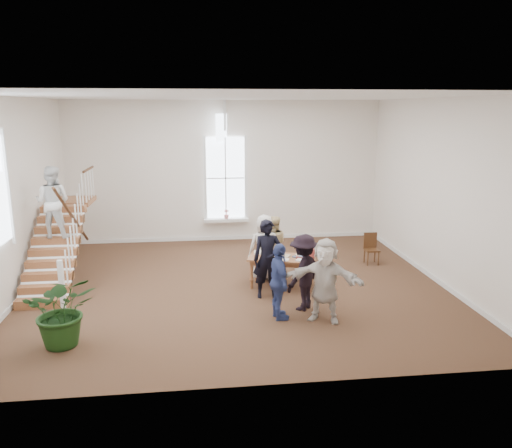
{
  "coord_description": "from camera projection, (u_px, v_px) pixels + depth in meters",
  "views": [
    {
      "loc": [
        -0.91,
        -11.49,
        4.25
      ],
      "look_at": [
        0.5,
        0.4,
        1.46
      ],
      "focal_mm": 35.0,
      "sensor_mm": 36.0,
      "label": 1
    }
  ],
  "objects": [
    {
      "name": "elderly_woman",
      "position": [
        264.0,
        247.0,
        12.54
      ],
      "size": [
        0.84,
        0.58,
        1.66
      ],
      "primitive_type": "imported",
      "rotation": [
        0.0,
        0.0,
        3.21
      ],
      "color": "beige",
      "rests_on": "ground"
    },
    {
      "name": "police_officer",
      "position": [
        268.0,
        259.0,
        11.3
      ],
      "size": [
        0.68,
        0.46,
        1.81
      ],
      "primitive_type": "imported",
      "rotation": [
        0.0,
        0.0,
        -0.03
      ],
      "color": "black",
      "rests_on": "ground"
    },
    {
      "name": "room_shell",
      "position": [
        226.0,
        228.0,
        16.34
      ],
      "size": [
        10.49,
        10.0,
        10.0
      ],
      "color": "white",
      "rests_on": "ground"
    },
    {
      "name": "floor_plant",
      "position": [
        62.0,
        310.0,
        9.02
      ],
      "size": [
        1.41,
        1.29,
        1.36
      ],
      "primitive_type": "imported",
      "rotation": [
        0.0,
        0.0,
        0.2
      ],
      "color": "#153410",
      "rests_on": "ground"
    },
    {
      "name": "woman_cluster_c",
      "position": [
        325.0,
        280.0,
        10.04
      ],
      "size": [
        1.67,
        1.14,
        1.73
      ],
      "primitive_type": "imported",
      "rotation": [
        0.0,
        0.0,
        5.85
      ],
      "color": "silver",
      "rests_on": "ground"
    },
    {
      "name": "person_yellow",
      "position": [
        273.0,
        244.0,
        13.07
      ],
      "size": [
        0.78,
        0.63,
        1.52
      ],
      "primitive_type": "imported",
      "rotation": [
        0.0,
        0.0,
        3.07
      ],
      "color": "#DDC28A",
      "rests_on": "ground"
    },
    {
      "name": "library_table",
      "position": [
        283.0,
        260.0,
        12.04
      ],
      "size": [
        1.76,
        1.23,
        0.81
      ],
      "rotation": [
        0.0,
        0.0,
        -0.3
      ],
      "color": "brown",
      "rests_on": "ground"
    },
    {
      "name": "staircase",
      "position": [
        55.0,
        220.0,
        12.04
      ],
      "size": [
        1.1,
        4.1,
        2.92
      ],
      "color": "brown",
      "rests_on": "ground"
    },
    {
      "name": "ground",
      "position": [
        237.0,
        286.0,
        12.18
      ],
      "size": [
        10.0,
        10.0,
        0.0
      ],
      "primitive_type": "plane",
      "color": "#45261B",
      "rests_on": "ground"
    },
    {
      "name": "woman_cluster_b",
      "position": [
        303.0,
        272.0,
        10.64
      ],
      "size": [
        1.17,
        1.21,
        1.66
      ],
      "primitive_type": "imported",
      "rotation": [
        0.0,
        0.0,
        3.98
      ],
      "color": "black",
      "rests_on": "ground"
    },
    {
      "name": "side_chair",
      "position": [
        371.0,
        247.0,
        13.89
      ],
      "size": [
        0.38,
        0.38,
        0.86
      ],
      "rotation": [
        0.0,
        0.0,
        -0.01
      ],
      "color": "#3B2110",
      "rests_on": "ground"
    },
    {
      "name": "woman_cluster_a",
      "position": [
        279.0,
        282.0,
        10.14
      ],
      "size": [
        0.5,
        0.98,
        1.6
      ],
      "primitive_type": "imported",
      "rotation": [
        0.0,
        0.0,
        1.69
      ],
      "color": "navy",
      "rests_on": "ground"
    }
  ]
}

